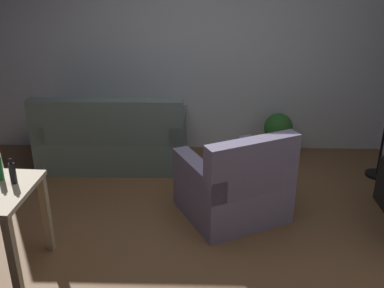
# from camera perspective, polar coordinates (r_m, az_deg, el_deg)

# --- Properties ---
(ground_plane) EXTENTS (5.20, 4.40, 0.02)m
(ground_plane) POSITION_cam_1_polar(r_m,az_deg,el_deg) (4.11, -1.63, -12.58)
(ground_plane) COLOR brown
(wall_rear) EXTENTS (5.20, 0.10, 2.70)m
(wall_rear) POSITION_cam_1_polar(r_m,az_deg,el_deg) (5.63, -0.56, 12.55)
(wall_rear) COLOR silver
(wall_rear) RESTS_ON ground_plane
(couch) EXTENTS (1.73, 0.84, 0.92)m
(couch) POSITION_cam_1_polar(r_m,az_deg,el_deg) (5.45, -10.13, 0.34)
(couch) COLOR slate
(couch) RESTS_ON ground_plane
(potted_plant) EXTENTS (0.36, 0.36, 0.57)m
(potted_plant) POSITION_cam_1_polar(r_m,az_deg,el_deg) (5.69, 11.02, 1.55)
(potted_plant) COLOR brown
(potted_plant) RESTS_ON ground_plane
(armchair) EXTENTS (1.18, 1.15, 0.92)m
(armchair) POSITION_cam_1_polar(r_m,az_deg,el_deg) (4.33, 5.56, -5.48)
(armchair) COLOR gray
(armchair) RESTS_ON ground_plane
(bottle_green) EXTENTS (0.05, 0.05, 0.24)m
(bottle_green) POSITION_cam_1_polar(r_m,az_deg,el_deg) (3.76, -23.55, -2.82)
(bottle_green) COLOR #1E722D
(bottle_green) RESTS_ON desk
(bottle_dark) EXTENTS (0.05, 0.05, 0.21)m
(bottle_dark) POSITION_cam_1_polar(r_m,az_deg,el_deg) (3.67, -22.11, -3.45)
(bottle_dark) COLOR black
(bottle_dark) RESTS_ON desk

